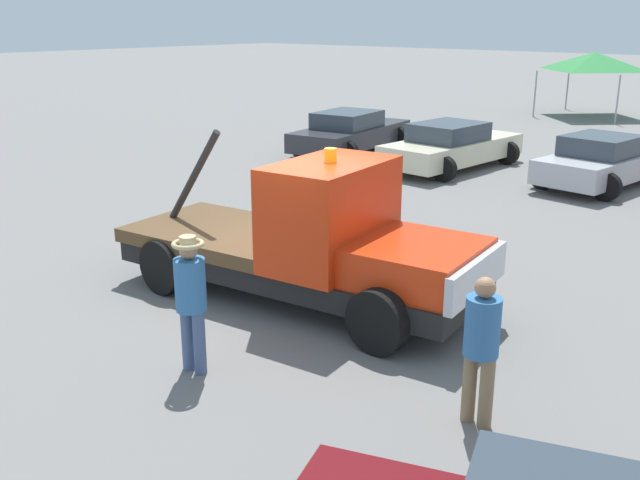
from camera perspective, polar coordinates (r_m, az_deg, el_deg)
name	(u,v)px	position (r m, az deg, el deg)	size (l,w,h in m)	color
ground_plane	(296,298)	(11.22, -1.94, -4.62)	(160.00, 160.00, 0.00)	slate
tow_truck	(315,244)	(10.70, -0.41, -0.33)	(6.07, 2.76, 2.51)	black
person_near_truck	(481,341)	(7.70, 12.78, -7.90)	(0.37, 0.37, 1.68)	#847051
person_at_hood	(191,293)	(8.72, -10.30, -4.23)	(0.39, 0.39, 1.75)	#475B84
parked_car_charcoal	(350,132)	(23.21, 2.43, 8.60)	(2.85, 5.05, 1.34)	#2D2D33
parked_car_cream	(451,146)	(21.00, 10.47, 7.39)	(2.62, 4.89, 1.34)	beige
parked_car_silver	(602,162)	(19.83, 21.66, 5.85)	(2.68, 4.42, 1.34)	#B7B7BC
canopy_tent_green	(594,61)	(33.96, 21.09, 13.20)	(3.61, 3.61, 2.75)	#9E9EA3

